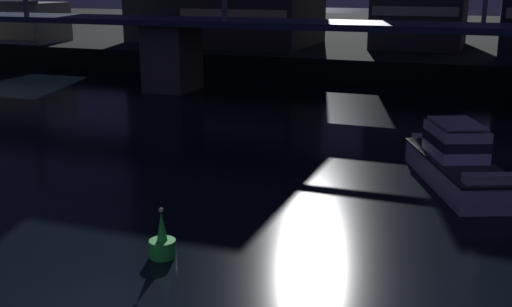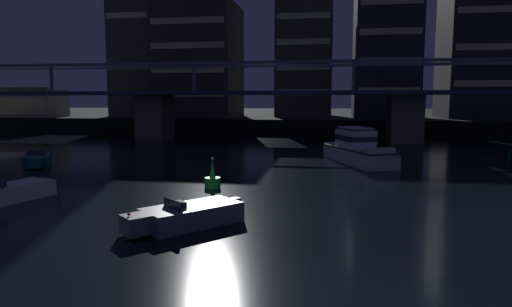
{
  "view_description": "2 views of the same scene",
  "coord_description": "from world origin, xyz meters",
  "px_view_note": "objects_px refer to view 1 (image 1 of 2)",
  "views": [
    {
      "loc": [
        9.94,
        -13.49,
        9.0
      ],
      "look_at": [
        0.05,
        12.73,
        1.24
      ],
      "focal_mm": 43.99,
      "sensor_mm": 36.0,
      "label": 1
    },
    {
      "loc": [
        6.62,
        -20.67,
        5.0
      ],
      "look_at": [
        1.64,
        9.67,
        1.28
      ],
      "focal_mm": 31.39,
      "sensor_mm": 36.0,
      "label": 2
    }
  ],
  "objects_px": {
    "waterfront_pavilion": "(12,21)",
    "cabin_cruiser_near_left": "(456,161)",
    "river_bridge": "(353,45)",
    "channel_buoy": "(162,244)"
  },
  "relations": [
    {
      "from": "river_bridge",
      "to": "channel_buoy",
      "type": "height_order",
      "value": "river_bridge"
    },
    {
      "from": "waterfront_pavilion",
      "to": "cabin_cruiser_near_left",
      "type": "xyz_separation_m",
      "value": [
        51.04,
        -29.75,
        -3.39
      ]
    },
    {
      "from": "waterfront_pavilion",
      "to": "cabin_cruiser_near_left",
      "type": "height_order",
      "value": "waterfront_pavilion"
    },
    {
      "from": "waterfront_pavilion",
      "to": "channel_buoy",
      "type": "distance_m",
      "value": 59.54
    },
    {
      "from": "cabin_cruiser_near_left",
      "to": "river_bridge",
      "type": "bearing_deg",
      "value": 116.25
    },
    {
      "from": "waterfront_pavilion",
      "to": "channel_buoy",
      "type": "height_order",
      "value": "waterfront_pavilion"
    },
    {
      "from": "channel_buoy",
      "to": "cabin_cruiser_near_left",
      "type": "bearing_deg",
      "value": 53.9
    },
    {
      "from": "river_bridge",
      "to": "waterfront_pavilion",
      "type": "bearing_deg",
      "value": 164.25
    },
    {
      "from": "cabin_cruiser_near_left",
      "to": "waterfront_pavilion",
      "type": "bearing_deg",
      "value": 149.76
    },
    {
      "from": "cabin_cruiser_near_left",
      "to": "channel_buoy",
      "type": "bearing_deg",
      "value": -126.1
    }
  ]
}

